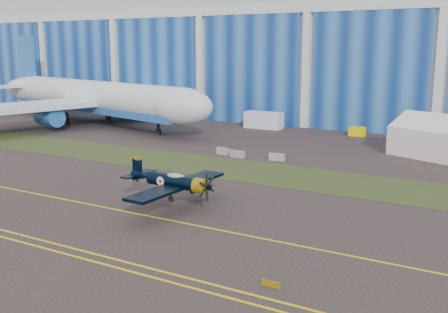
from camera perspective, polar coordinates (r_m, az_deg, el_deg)
The scene contains 15 objects.
ground at distance 53.23m, azimuth -11.13°, elevation -3.69°, with size 260.00×260.00×0.00m, color #3A2F2E.
grass_median at distance 64.07m, azimuth -2.91°, elevation -0.85°, with size 260.00×10.00×0.02m, color #475128.
hangar at distance 115.39m, azimuth 13.14°, elevation 11.90°, with size 220.00×45.70×30.00m.
taxiway_centreline at distance 49.73m, azimuth -14.92°, elevation -4.95°, with size 200.00×0.20×0.02m, color yellow.
edge_line_far at distance 44.46m, azimuth -22.70°, elevation -7.47°, with size 80.00×0.20×0.02m, color yellow.
guard_board_right at distance 32.15m, azimuth 5.11°, elevation -13.65°, with size 1.20×0.15×0.35m, color yellow.
warbird at distance 46.13m, azimuth -5.61°, elevation -2.69°, with size 10.11×12.01×3.44m.
jetliner at distance 100.33m, azimuth -13.97°, elevation 9.96°, with size 77.51×70.24×22.98m.
tent at distance 73.62m, azimuth 23.06°, elevation 2.09°, with size 14.70×12.95×5.67m.
shipping_container at distance 93.27m, azimuth 4.33°, elevation 3.97°, with size 6.66×2.66×2.89m, color white.
tug at distance 87.54m, azimuth 14.29°, elevation 2.66°, with size 2.50×1.56×1.46m, color #F3DE00.
cart at distance 131.98m, azimuth -21.84°, elevation 5.04°, with size 1.84×1.11×1.11m, color silver.
barrier_a at distance 69.98m, azimuth -0.12°, elevation 0.59°, with size 2.00×0.60×0.90m, color gray.
barrier_b at distance 67.98m, azimuth 1.47°, elevation 0.26°, with size 2.00×0.60×0.90m, color gray.
barrier_c at distance 66.48m, azimuth 5.78°, elevation -0.06°, with size 2.00×0.60×0.90m, color gray.
Camera 1 is at (34.08, -38.45, 13.90)m, focal length 42.00 mm.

